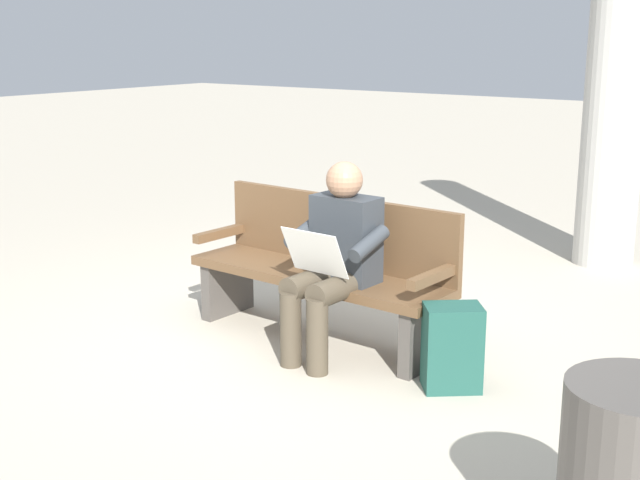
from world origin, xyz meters
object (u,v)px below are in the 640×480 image
Objects in this scene: bench_near at (324,267)px; support_pillar at (617,77)px; backpack at (452,348)px; person_seated at (334,255)px.

support_pillar is at bearing -104.34° from bench_near.
bench_near is 3.81× the size of backpack.
bench_near is 0.58× the size of support_pillar.
backpack is at bearing 168.56° from bench_near.
bench_near is 1.55× the size of person_seated.
backpack is 0.15× the size of support_pillar.
backpack is 3.39m from support_pillar.
backpack is at bearing -178.76° from person_seated.
person_seated is (-0.25, 0.25, 0.17)m from bench_near.
bench_near is at bearing -41.52° from person_seated.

